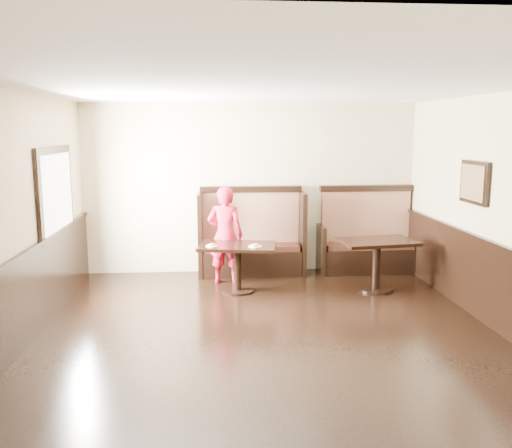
{
  "coord_description": "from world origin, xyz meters",
  "views": [
    {
      "loc": [
        -0.63,
        -5.45,
        2.36
      ],
      "look_at": [
        0.0,
        2.35,
        1.0
      ],
      "focal_mm": 38.0,
      "sensor_mm": 36.0,
      "label": 1
    }
  ],
  "objects": [
    {
      "name": "room_shell",
      "position": [
        -0.3,
        0.28,
        0.67
      ],
      "size": [
        7.0,
        7.0,
        7.0
      ],
      "color": "beige",
      "rests_on": "ground"
    },
    {
      "name": "ground",
      "position": [
        0.0,
        0.0,
        0.0
      ],
      "size": [
        7.0,
        7.0,
        0.0
      ],
      "primitive_type": "plane",
      "color": "black",
      "rests_on": "ground"
    },
    {
      "name": "table_neighbor",
      "position": [
        1.78,
        2.2,
        0.57
      ],
      "size": [
        1.18,
        0.86,
        0.76
      ],
      "rotation": [
        0.0,
        0.0,
        0.14
      ],
      "color": "black",
      "rests_on": "ground"
    },
    {
      "name": "pizza_plate_left",
      "position": [
        -0.65,
        2.21,
        0.72
      ],
      "size": [
        0.18,
        0.18,
        0.03
      ],
      "color": "white",
      "rests_on": "table_main"
    },
    {
      "name": "child",
      "position": [
        -0.44,
        2.76,
        0.76
      ],
      "size": [
        0.61,
        0.46,
        1.52
      ],
      "primitive_type": "imported",
      "rotation": [
        0.0,
        0.0,
        2.96
      ],
      "color": "#B7132D",
      "rests_on": "ground"
    },
    {
      "name": "pizza_plate_right",
      "position": [
        -0.03,
        2.14,
        0.72
      ],
      "size": [
        0.19,
        0.19,
        0.04
      ],
      "color": "white",
      "rests_on": "table_main"
    },
    {
      "name": "booth_neighbor",
      "position": [
        1.95,
        3.29,
        0.48
      ],
      "size": [
        1.65,
        0.72,
        1.45
      ],
      "color": "black",
      "rests_on": "ground"
    },
    {
      "name": "booth_main",
      "position": [
        0.0,
        3.3,
        0.53
      ],
      "size": [
        1.75,
        0.72,
        1.45
      ],
      "color": "black",
      "rests_on": "ground"
    },
    {
      "name": "table_main",
      "position": [
        -0.28,
        2.28,
        0.54
      ],
      "size": [
        1.21,
        0.86,
        0.71
      ],
      "rotation": [
        0.0,
        0.0,
        -0.16
      ],
      "color": "black",
      "rests_on": "ground"
    }
  ]
}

